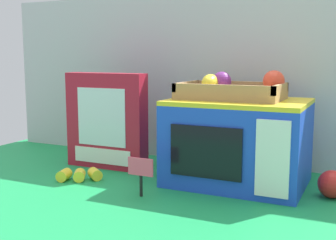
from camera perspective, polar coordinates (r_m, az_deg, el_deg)
ground_plane at (r=1.29m, az=2.56°, el=-7.49°), size 1.70×1.70×0.00m
display_back_panel at (r=1.46m, az=6.07°, el=5.48°), size 1.61×0.03×0.56m
toy_microwave at (r=1.22m, az=9.12°, el=-2.84°), size 0.37×0.28×0.24m
food_groups_crate at (r=1.22m, az=8.52°, el=3.89°), size 0.28×0.18×0.08m
cookie_set_box at (r=1.39m, az=-8.05°, el=-0.11°), size 0.27×0.06×0.30m
price_sign at (r=1.11m, az=-3.61°, el=-6.68°), size 0.07×0.01×0.10m
loose_toy_banana at (r=1.28m, az=-11.51°, el=-7.05°), size 0.12×0.10×0.03m
loose_toy_apple at (r=1.18m, az=20.70°, el=-7.87°), size 0.07×0.07×0.07m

